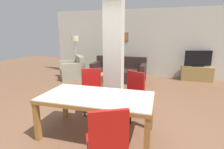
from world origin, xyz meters
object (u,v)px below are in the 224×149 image
Objects in this scene: dining_chair_far_right at (132,93)px; tv_screen at (198,59)px; dining_table at (97,103)px; sofa at (119,73)px; armchair at (73,71)px; tv_stand at (196,74)px; dining_chair_far_left at (92,89)px; bottle at (111,72)px; coffee_table at (108,81)px; floor_lamp at (75,42)px; dining_chair_near_right at (107,141)px.

dining_chair_far_right is 1.00× the size of tv_screen.
dining_table is 3.74m from sofa.
armchair is 1.16× the size of tv_stand.
dining_chair_far_left is 1.66m from bottle.
coffee_table is at bearing 139.97° from bottle.
dining_chair_far_right reaches higher than dining_table.
dining_chair_far_right is 0.88× the size of tv_stand.
floor_lamp reaches higher than tv_screen.
floor_lamp is at bearing -20.65° from armchair.
dining_table is 0.95× the size of sofa.
dining_table is 5.01m from tv_screen.
armchair reaches higher than coffee_table.
coffee_table is at bearing 103.38° from dining_table.
dining_chair_far_left is 0.92m from dining_chair_far_right.
dining_chair_far_left reaches higher than armchair.
dining_chair_near_right is at bearing -72.96° from coffee_table.
armchair is at bearing -5.44° from tv_screen.
coffee_table is (-1.09, 3.57, -0.29)m from dining_chair_near_right.
dining_table is 5.01m from tv_stand.
coffee_table is (-1.10, 1.83, -0.29)m from dining_chair_far_right.
sofa is at bearing -2.16° from tv_screen.
bottle is at bearing -40.03° from coffee_table.
bottle is (-0.95, 1.70, 0.04)m from dining_chair_far_right.
coffee_table is 0.50× the size of tv_stand.
bottle is 3.39m from tv_screen.
dining_chair_near_right is 1.74m from dining_chair_far_right.
dining_table is at bearing 176.31° from armchair.
tv_screen is at bearing 43.60° from dining_chair_near_right.
coffee_table is (-0.64, 2.67, -0.36)m from dining_table.
sofa reaches higher than dining_table.
dining_table is 1.01m from dining_chair_far_left.
dining_chair_far_left is 3.97m from floor_lamp.
tv_screen is at bearing -165.51° from sofa.
dining_chair_near_right is at bearing -59.44° from floor_lamp.
tv_stand is (4.66, 0.92, -0.03)m from armchair.
dining_chair_far_left is at bearing 178.36° from armchair.
sofa is (-0.96, 4.59, -0.23)m from dining_chair_near_right.
armchair is (-2.79, 4.40, -0.22)m from dining_chair_near_right.
dining_chair_far_right is 0.49× the size of sofa.
tv_stand is at bearing -165.51° from sofa.
floor_lamp is at bearing -176.96° from tv_stand.
dining_chair_far_right reaches higher than coffee_table.
tv_screen is (2.81, 1.88, 0.27)m from bottle.
sofa is 2.05× the size of tv_screen.
dining_chair_far_left is 4.51m from tv_screen.
bottle is 0.17× the size of floor_lamp.
armchair is 1.32× the size of tv_screen.
dining_chair_far_left is at bearing -84.27° from coffee_table.
dining_chair_far_right is 0.58× the size of floor_lamp.
dining_chair_near_right is at bearing 89.98° from dining_chair_far_left.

